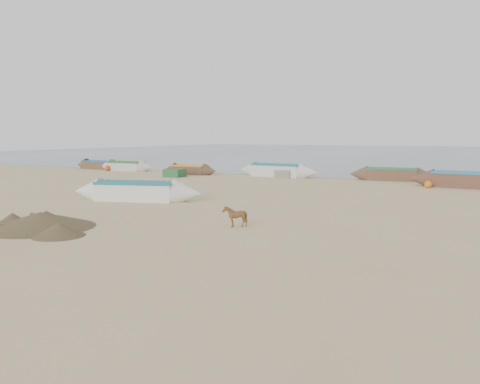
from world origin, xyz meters
The scene contains 7 objects.
ground centered at (0.00, 0.00, 0.00)m, with size 140.00×140.00×0.00m, color tan.
sea centered at (0.00, 82.00, 0.01)m, with size 160.00×160.00×0.00m, color slate.
calf_front centered at (0.63, 2.38, 0.37)m, with size 0.60×0.68×0.75m, color brown.
near_canoe centered at (-6.66, 6.08, 0.46)m, with size 6.46×1.33×0.92m, color white, non-canonical shape.
debris_pile centered at (-5.19, -0.73, 0.27)m, with size 3.61×3.61×0.54m, color brown.
waterline_canoes centered at (-4.76, 20.91, 0.44)m, with size 45.38×4.59×0.98m.
beach_clutter centered at (4.34, 19.18, 0.30)m, with size 43.39×4.49×0.64m.
Camera 1 is at (7.95, -11.56, 3.10)m, focal length 35.00 mm.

